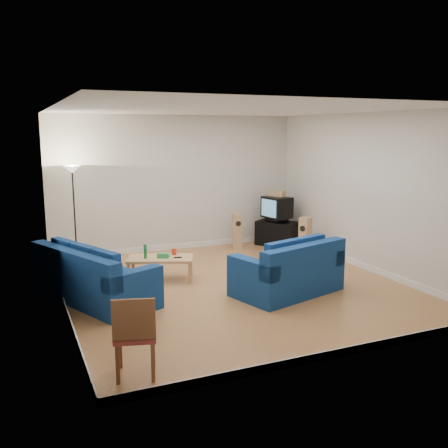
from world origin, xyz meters
name	(u,v)px	position (x,y,z in m)	size (l,w,h in m)	color
room	(233,204)	(0.00, 0.00, 1.54)	(6.01, 6.51, 3.21)	#92582D
sofa_three_seat	(92,281)	(-2.51, 0.22, 0.34)	(1.90, 2.58, 0.92)	navy
sofa_loveseat	(290,274)	(0.74, -0.79, 0.36)	(2.10, 1.53, 0.94)	navy
coffee_table	(160,260)	(-1.11, 0.89, 0.39)	(1.38, 1.03, 0.45)	tan
bottle	(145,251)	(-1.39, 0.94, 0.58)	(0.06, 0.06, 0.27)	#197233
tissue_box	(163,255)	(-1.07, 0.84, 0.49)	(0.22, 0.12, 0.09)	green
red_canister	(174,252)	(-0.81, 0.98, 0.51)	(0.09, 0.09, 0.13)	red
remote	(178,257)	(-0.82, 0.72, 0.46)	(0.14, 0.05, 0.02)	black
tv_stand	(277,233)	(2.41, 2.61, 0.30)	(0.99, 0.55, 0.61)	black
av_receiver	(277,219)	(2.40, 2.64, 0.66)	(0.47, 0.38, 0.11)	black
television	(277,207)	(2.35, 2.55, 0.98)	(0.62, 0.75, 0.52)	black
centre_speaker	(277,193)	(2.40, 2.65, 1.31)	(0.43, 0.17, 0.15)	tan
speaker_left	(237,231)	(1.34, 2.70, 0.43)	(0.25, 0.30, 0.87)	tan
speaker_right	(305,237)	(2.45, 1.40, 0.45)	(0.33, 0.31, 0.90)	tan
floor_lamp	(73,183)	(-2.45, 2.70, 1.75)	(0.36, 0.36, 2.12)	black
dining_chair	(135,332)	(-2.47, -2.75, 0.56)	(0.59, 0.59, 1.01)	brown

